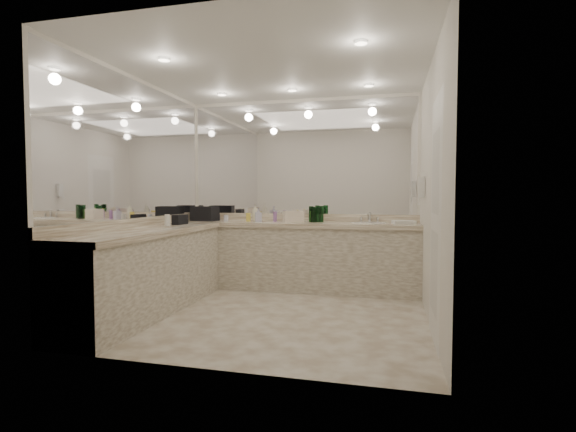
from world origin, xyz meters
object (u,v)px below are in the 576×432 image
(sink, at_px, (369,224))
(wall_phone, at_px, (421,187))
(cream_cosmetic_case, at_px, (293,216))
(soap_bottle_a, at_px, (255,213))
(hand_towel, at_px, (404,222))
(soap_bottle_c, at_px, (298,216))
(soap_bottle_b, at_px, (258,215))
(black_toiletry_bag, at_px, (205,214))

(sink, xyz_separation_m, wall_phone, (0.61, -0.50, 0.46))
(sink, distance_m, cream_cosmetic_case, 0.99)
(soap_bottle_a, bearing_deg, sink, -2.55)
(sink, relative_size, hand_towel, 1.65)
(sink, bearing_deg, soap_bottle_c, 176.48)
(soap_bottle_a, xyz_separation_m, soap_bottle_b, (0.10, -0.16, -0.02))
(black_toiletry_bag, bearing_deg, soap_bottle_a, 7.32)
(soap_bottle_b, bearing_deg, soap_bottle_c, 16.33)
(wall_phone, distance_m, soap_bottle_a, 2.25)
(sink, bearing_deg, soap_bottle_a, 177.45)
(soap_bottle_b, xyz_separation_m, soap_bottle_c, (0.51, 0.15, -0.01))
(soap_bottle_a, bearing_deg, soap_bottle_b, -58.74)
(sink, height_order, soap_bottle_a, soap_bottle_a)
(cream_cosmetic_case, bearing_deg, soap_bottle_c, 31.97)
(black_toiletry_bag, xyz_separation_m, cream_cosmetic_case, (1.28, 0.01, -0.02))
(sink, distance_m, soap_bottle_b, 1.46)
(wall_phone, xyz_separation_m, hand_towel, (-0.17, 0.47, -0.43))
(wall_phone, bearing_deg, sink, 140.43)
(cream_cosmetic_case, bearing_deg, black_toiletry_bag, 156.03)
(sink, bearing_deg, soap_bottle_b, -176.43)
(hand_towel, height_order, soap_bottle_c, soap_bottle_c)
(sink, relative_size, soap_bottle_c, 2.67)
(sink, distance_m, black_toiletry_bag, 2.27)
(soap_bottle_a, bearing_deg, soap_bottle_c, -1.03)
(soap_bottle_b, bearing_deg, cream_cosmetic_case, 10.08)
(soap_bottle_c, bearing_deg, soap_bottle_b, -163.67)
(hand_towel, xyz_separation_m, soap_bottle_a, (-1.99, 0.10, 0.10))
(cream_cosmetic_case, relative_size, soap_bottle_b, 1.35)
(sink, relative_size, soap_bottle_a, 1.86)
(hand_towel, bearing_deg, soap_bottle_c, 176.48)
(wall_phone, xyz_separation_m, soap_bottle_c, (-1.55, 0.56, -0.37))
(wall_phone, height_order, soap_bottle_c, wall_phone)
(cream_cosmetic_case, distance_m, soap_bottle_b, 0.47)
(cream_cosmetic_case, height_order, soap_bottle_c, soap_bottle_c)
(hand_towel, relative_size, soap_bottle_c, 1.62)
(black_toiletry_bag, bearing_deg, cream_cosmetic_case, 0.67)
(soap_bottle_b, bearing_deg, sink, 3.57)
(cream_cosmetic_case, bearing_deg, soap_bottle_a, 147.53)
(black_toiletry_bag, xyz_separation_m, hand_towel, (2.70, -0.00, -0.08))
(wall_phone, bearing_deg, soap_bottle_b, 168.76)
(wall_phone, bearing_deg, hand_towel, 109.68)
(cream_cosmetic_case, relative_size, hand_towel, 0.98)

